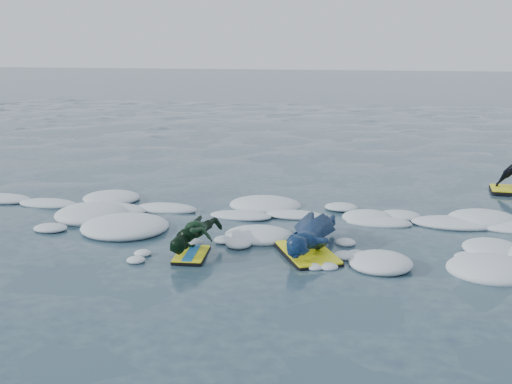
% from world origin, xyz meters
% --- Properties ---
extents(ground, '(120.00, 120.00, 0.00)m').
position_xyz_m(ground, '(0.00, 0.00, 0.00)').
color(ground, '#19283D').
rests_on(ground, ground).
extents(foam_band, '(12.00, 3.10, 0.30)m').
position_xyz_m(foam_band, '(0.00, 1.03, 0.00)').
color(foam_band, silver).
rests_on(foam_band, ground).
extents(prone_woman_unit, '(1.03, 1.72, 0.43)m').
position_xyz_m(prone_woman_unit, '(1.97, -0.04, 0.22)').
color(prone_woman_unit, black).
rests_on(prone_woman_unit, ground).
extents(prone_child_unit, '(0.67, 1.15, 0.42)m').
position_xyz_m(prone_child_unit, '(0.50, -0.40, 0.21)').
color(prone_child_unit, black).
rests_on(prone_child_unit, ground).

